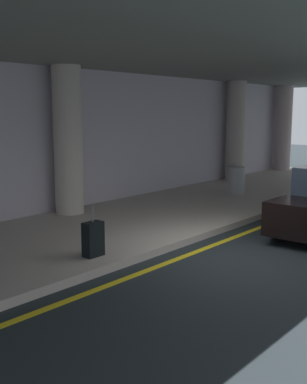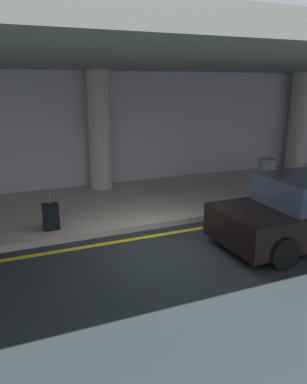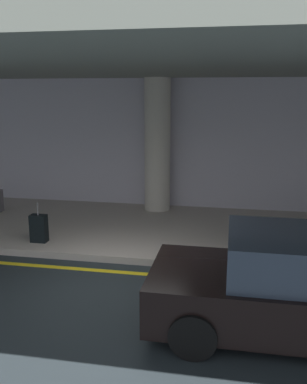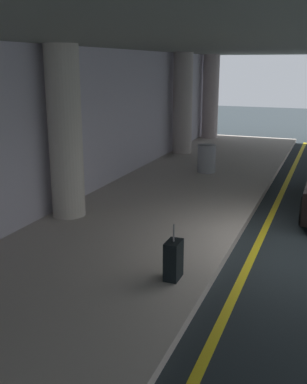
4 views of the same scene
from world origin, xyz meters
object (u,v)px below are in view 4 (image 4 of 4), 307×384
support_column_center (210,97)px  trash_bin_steel (207,159)px  suitcase_upright_primary (173,260)px  support_column_far_left (65,133)px  support_column_left_mid (183,104)px

support_column_center → trash_bin_steel: (-6.80, -1.72, -1.40)m
suitcase_upright_primary → trash_bin_steel: (7.30, 1.47, 0.11)m
support_column_far_left → support_column_left_mid: (8.00, 0.00, 0.00)m
support_column_left_mid → support_column_center: (4.00, 0.00, 0.00)m
support_column_left_mid → suitcase_upright_primary: 10.71m
support_column_center → trash_bin_steel: support_column_center is taller
support_column_left_mid → suitcase_upright_primary: bearing=-162.5°
support_column_far_left → suitcase_upright_primary: bearing=-123.4°
support_column_far_left → support_column_left_mid: bearing=0.0°
support_column_left_mid → trash_bin_steel: (-2.80, -1.72, -1.40)m
support_column_far_left → support_column_left_mid: size_ratio=1.00×
suitcase_upright_primary → support_column_left_mid: bearing=42.4°
trash_bin_steel → support_column_center: bearing=14.2°
support_column_center → trash_bin_steel: bearing=-165.8°
support_column_far_left → suitcase_upright_primary: support_column_far_left is taller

